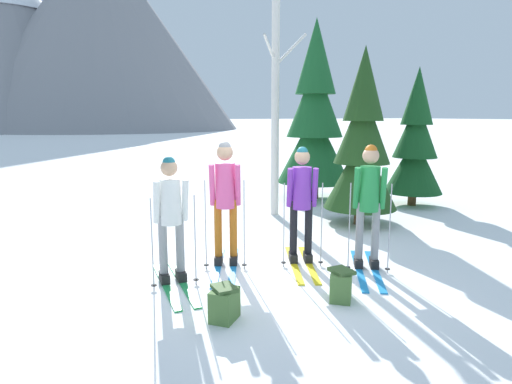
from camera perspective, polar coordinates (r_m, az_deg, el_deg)
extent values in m
plane|color=white|center=(6.45, 1.15, -9.76)|extent=(400.00, 400.00, 0.00)
cube|color=green|center=(5.99, -9.36, -11.38)|extent=(0.24, 1.68, 0.02)
cube|color=green|center=(5.95, -11.47, -11.58)|extent=(0.24, 1.68, 0.02)
cube|color=black|center=(6.06, -9.57, -10.43)|extent=(0.13, 0.27, 0.12)
cylinder|color=gray|center=(5.92, -9.69, -6.51)|extent=(0.11, 0.11, 0.78)
cube|color=black|center=(6.02, -11.66, -10.63)|extent=(0.13, 0.27, 0.12)
cylinder|color=gray|center=(5.89, -11.81, -6.68)|extent=(0.11, 0.11, 0.78)
cylinder|color=white|center=(5.77, -10.93, -1.20)|extent=(0.28, 0.28, 0.59)
sphere|color=tan|center=(5.70, -11.07, 3.06)|extent=(0.21, 0.21, 0.21)
sphere|color=#1E6B7A|center=(5.70, -11.09, 3.70)|extent=(0.16, 0.16, 0.16)
cylinder|color=white|center=(5.74, -9.06, -1.03)|extent=(0.10, 0.20, 0.56)
cylinder|color=white|center=(5.68, -12.61, -1.26)|extent=(0.10, 0.20, 0.56)
cylinder|color=#A5A5AD|center=(5.76, -7.79, -6.13)|extent=(0.02, 0.02, 1.18)
cylinder|color=black|center=(5.93, -7.67, -11.04)|extent=(0.07, 0.07, 0.01)
cylinder|color=#A5A5AD|center=(5.67, -13.14, -6.57)|extent=(0.02, 0.02, 1.18)
cylinder|color=black|center=(5.84, -12.93, -11.54)|extent=(0.07, 0.07, 0.01)
cube|color=#1E84D1|center=(6.52, -2.91, -9.47)|extent=(0.81, 1.54, 0.02)
cube|color=#1E84D1|center=(6.53, -4.87, -9.45)|extent=(0.81, 1.54, 0.02)
cube|color=black|center=(6.59, -2.88, -8.61)|extent=(0.21, 0.28, 0.12)
cylinder|color=#B76019|center=(6.46, -2.92, -4.67)|extent=(0.11, 0.11, 0.85)
cube|color=black|center=(6.60, -4.81, -8.59)|extent=(0.21, 0.28, 0.12)
cylinder|color=#B76019|center=(6.47, -4.87, -4.67)|extent=(0.11, 0.11, 0.85)
cylinder|color=#E55193|center=(6.34, -3.96, 0.83)|extent=(0.28, 0.28, 0.64)
sphere|color=tan|center=(6.28, -4.01, 5.08)|extent=(0.23, 0.23, 0.23)
sphere|color=gray|center=(6.27, -4.02, 5.71)|extent=(0.17, 0.17, 0.17)
cylinder|color=#E55193|center=(6.27, -2.35, 0.91)|extent=(0.16, 0.22, 0.61)
cylinder|color=#E55193|center=(6.29, -5.63, 0.91)|extent=(0.16, 0.22, 0.61)
cylinder|color=#A5A5AD|center=(6.26, -1.53, -4.26)|extent=(0.02, 0.02, 1.28)
cylinder|color=black|center=(6.42, -1.50, -9.29)|extent=(0.07, 0.07, 0.01)
cylinder|color=#A5A5AD|center=(6.29, -6.47, -4.24)|extent=(0.02, 0.02, 1.28)
cylinder|color=black|center=(6.45, -6.37, -9.25)|extent=(0.07, 0.07, 0.01)
cube|color=yellow|center=(6.66, 6.76, -9.09)|extent=(0.76, 1.54, 0.02)
cube|color=yellow|center=(6.63, 4.86, -9.15)|extent=(0.76, 1.54, 0.02)
cube|color=black|center=(6.73, 6.64, -8.26)|extent=(0.21, 0.28, 0.12)
cylinder|color=black|center=(6.61, 6.72, -4.57)|extent=(0.11, 0.11, 0.81)
cube|color=black|center=(6.71, 4.77, -8.30)|extent=(0.21, 0.28, 0.12)
cylinder|color=black|center=(6.58, 4.82, -4.60)|extent=(0.11, 0.11, 0.81)
cylinder|color=purple|center=(6.47, 5.86, 0.51)|extent=(0.28, 0.28, 0.61)
sphere|color=tan|center=(6.41, 5.93, 4.47)|extent=(0.22, 0.22, 0.22)
sphere|color=#1E6B7A|center=(6.41, 5.95, 5.05)|extent=(0.17, 0.17, 0.17)
cylinder|color=purple|center=(6.44, 7.53, 0.58)|extent=(0.15, 0.21, 0.58)
cylinder|color=purple|center=(6.39, 4.34, 0.56)|extent=(0.15, 0.21, 0.58)
cylinder|color=#A5A5AD|center=(6.44, 8.39, -4.22)|extent=(0.02, 0.02, 1.22)
cylinder|color=black|center=(6.60, 8.27, -8.86)|extent=(0.07, 0.07, 0.01)
cylinder|color=#A5A5AD|center=(6.37, 3.59, -4.30)|extent=(0.02, 0.02, 1.22)
cylinder|color=black|center=(6.53, 3.54, -8.99)|extent=(0.07, 0.07, 0.01)
cube|color=#99661E|center=(6.63, 5.67, 1.00)|extent=(0.30, 0.25, 0.36)
cube|color=#1E84D1|center=(6.58, 14.94, -9.61)|extent=(1.02, 1.47, 0.02)
cube|color=#1E84D1|center=(6.56, 13.01, -9.60)|extent=(1.02, 1.47, 0.02)
cube|color=black|center=(6.66, 14.85, -8.75)|extent=(0.24, 0.28, 0.12)
cylinder|color=gray|center=(6.53, 15.03, -4.93)|extent=(0.11, 0.11, 0.84)
cube|color=black|center=(6.63, 12.94, -8.75)|extent=(0.24, 0.28, 0.12)
cylinder|color=gray|center=(6.50, 13.10, -4.91)|extent=(0.11, 0.11, 0.84)
cylinder|color=#238C42|center=(6.39, 14.30, 0.40)|extent=(0.28, 0.28, 0.63)
sphere|color=tan|center=(6.33, 14.47, 4.52)|extent=(0.23, 0.23, 0.23)
sphere|color=#B76019|center=(6.32, 14.50, 5.13)|extent=(0.17, 0.17, 0.17)
cylinder|color=#238C42|center=(6.35, 15.98, 0.43)|extent=(0.18, 0.21, 0.60)
cylinder|color=#238C42|center=(6.30, 12.74, 0.50)|extent=(0.18, 0.21, 0.60)
cylinder|color=#A5A5AD|center=(6.36, 16.71, -4.58)|extent=(0.02, 0.02, 1.26)
cylinder|color=black|center=(6.52, 16.46, -9.42)|extent=(0.07, 0.07, 0.01)
cylinder|color=#A5A5AD|center=(6.29, 11.84, -4.52)|extent=(0.02, 0.02, 1.26)
cylinder|color=black|center=(6.45, 11.66, -9.41)|extent=(0.07, 0.07, 0.01)
cylinder|color=#51381E|center=(11.41, 19.36, -0.03)|extent=(0.20, 0.20, 0.63)
cone|color=#14471E|center=(11.32, 19.55, 3.30)|extent=(1.35, 1.35, 1.34)
cone|color=#14471E|center=(11.26, 19.80, 7.57)|extent=(1.03, 1.03, 1.34)
cone|color=#14471E|center=(11.26, 20.03, 11.50)|extent=(0.74, 0.74, 1.34)
cylinder|color=#51381E|center=(9.14, 13.09, -1.96)|extent=(0.21, 0.21, 0.67)
cone|color=#1E4219|center=(9.02, 13.27, 2.44)|extent=(1.43, 1.43, 1.42)
cone|color=#1E4219|center=(8.95, 13.49, 8.12)|extent=(1.09, 1.09, 1.42)
cone|color=#1E4219|center=(8.97, 13.71, 13.36)|extent=(0.78, 0.78, 1.42)
cylinder|color=#51381E|center=(11.71, 7.34, 1.30)|extent=(0.27, 0.27, 0.88)
cone|color=#195628|center=(11.61, 7.44, 5.82)|extent=(1.88, 1.88, 1.85)
cone|color=#195628|center=(11.59, 7.57, 11.59)|extent=(1.43, 1.43, 1.85)
cone|color=#195628|center=(11.68, 7.70, 16.86)|extent=(1.02, 1.02, 1.85)
cylinder|color=silver|center=(9.59, 2.48, 11.60)|extent=(0.17, 0.17, 4.92)
cylinder|color=silver|center=(9.82, 4.46, 17.68)|extent=(0.72, 0.14, 0.70)
cylinder|color=silver|center=(9.45, 1.75, 17.94)|extent=(0.47, 0.36, 0.53)
cube|color=#4C7238|center=(5.46, 10.82, -11.76)|extent=(0.39, 0.40, 0.34)
cube|color=#39562A|center=(5.40, 10.89, -9.88)|extent=(0.22, 0.28, 0.04)
cube|color=#4C7238|center=(4.90, -4.06, -14.19)|extent=(0.40, 0.39, 0.34)
cube|color=#39562A|center=(4.83, -4.09, -12.14)|extent=(0.22, 0.28, 0.04)
cone|color=gray|center=(77.22, -29.25, 16.08)|extent=(41.25, 41.25, 24.28)
cone|color=gray|center=(72.53, -19.18, 18.84)|extent=(39.25, 39.25, 28.26)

